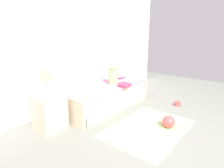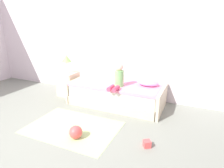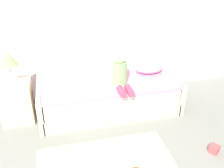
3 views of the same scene
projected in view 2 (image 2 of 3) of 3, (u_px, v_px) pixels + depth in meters
name	position (u px, v px, depth m)	size (l,w,h in m)	color
ground_plane	(29.00, 145.00, 2.88)	(9.20, 9.20, 0.00)	gray
wall_rear	(104.00, 37.00, 4.70)	(7.20, 0.10, 2.90)	white
bed	(116.00, 94.00, 4.31)	(2.11, 1.00, 0.50)	beige
nightstand	(68.00, 84.00, 4.83)	(0.44, 0.44, 0.60)	beige
table_lamp	(66.00, 59.00, 4.64)	(0.24, 0.24, 0.45)	silver
child_figure	(118.00, 77.00, 3.92)	(0.20, 0.51, 0.50)	#7FC672
pillow	(148.00, 83.00, 4.03)	(0.44, 0.30, 0.13)	#EA8CC6
toy_ball	(76.00, 132.00, 3.03)	(0.22, 0.22, 0.22)	#E54C4C
area_rug	(73.00, 127.00, 3.37)	(1.60, 1.10, 0.01)	#B2D189
toy_block	(147.00, 144.00, 2.82)	(0.10, 0.10, 0.10)	#E54C4C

